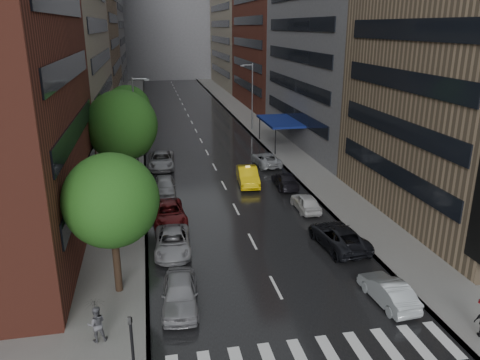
# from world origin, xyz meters

# --- Properties ---
(ground) EXTENTS (220.00, 220.00, 0.00)m
(ground) POSITION_xyz_m (0.00, 0.00, 0.00)
(ground) COLOR gray
(ground) RESTS_ON ground
(road) EXTENTS (14.00, 140.00, 0.01)m
(road) POSITION_xyz_m (0.00, 50.00, 0.01)
(road) COLOR black
(road) RESTS_ON ground
(sidewalk_left) EXTENTS (4.00, 140.00, 0.15)m
(sidewalk_left) POSITION_xyz_m (-9.00, 50.00, 0.07)
(sidewalk_left) COLOR gray
(sidewalk_left) RESTS_ON ground
(sidewalk_right) EXTENTS (4.00, 140.00, 0.15)m
(sidewalk_right) POSITION_xyz_m (9.00, 50.00, 0.07)
(sidewalk_right) COLOR gray
(sidewalk_right) RESTS_ON ground
(crosswalk) EXTENTS (13.15, 2.80, 0.01)m
(crosswalk) POSITION_xyz_m (0.20, -2.00, 0.01)
(crosswalk) COLOR silver
(crosswalk) RESTS_ON ground
(buildings_left) EXTENTS (8.00, 108.00, 38.00)m
(buildings_left) POSITION_xyz_m (-15.00, 58.79, 15.99)
(buildings_left) COLOR maroon
(buildings_left) RESTS_ON ground
(buildings_right) EXTENTS (8.05, 109.10, 36.00)m
(buildings_right) POSITION_xyz_m (15.00, 56.70, 15.03)
(buildings_right) COLOR #937A5B
(buildings_right) RESTS_ON ground
(building_far) EXTENTS (40.00, 14.00, 32.00)m
(building_far) POSITION_xyz_m (0.00, 118.00, 16.00)
(building_far) COLOR slate
(building_far) RESTS_ON ground
(tree_near) EXTENTS (4.96, 4.96, 7.91)m
(tree_near) POSITION_xyz_m (-8.60, 5.18, 5.41)
(tree_near) COLOR #382619
(tree_near) RESTS_ON ground
(tree_mid) EXTENTS (5.76, 5.76, 9.19)m
(tree_mid) POSITION_xyz_m (-8.60, 20.17, 6.29)
(tree_mid) COLOR #382619
(tree_mid) RESTS_ON ground
(tree_far) EXTENTS (4.99, 4.99, 7.95)m
(tree_far) POSITION_xyz_m (-8.60, 33.85, 5.44)
(tree_far) COLOR #382619
(tree_far) RESTS_ON ground
(taxi) EXTENTS (2.16, 5.10, 1.64)m
(taxi) POSITION_xyz_m (2.21, 21.83, 0.82)
(taxi) COLOR yellow
(taxi) RESTS_ON ground
(parked_cars_left) EXTENTS (2.92, 31.01, 1.57)m
(parked_cars_left) POSITION_xyz_m (-5.40, 16.75, 0.75)
(parked_cars_left) COLOR gray
(parked_cars_left) RESTS_ON ground
(parked_cars_right) EXTENTS (2.96, 30.72, 1.50)m
(parked_cars_right) POSITION_xyz_m (5.40, 15.03, 0.70)
(parked_cars_right) COLOR #AFB6B9
(parked_cars_right) RESTS_ON ground
(ped_black_umbrella) EXTENTS (0.96, 0.98, 2.09)m
(ped_black_umbrella) POSITION_xyz_m (-9.36, 0.92, 1.38)
(ped_black_umbrella) COLOR #58575D
(ped_black_umbrella) RESTS_ON sidewalk_left
(traffic_light) EXTENTS (0.18, 0.15, 3.45)m
(traffic_light) POSITION_xyz_m (-7.60, -2.67, 2.23)
(traffic_light) COLOR black
(traffic_light) RESTS_ON sidewalk_left
(street_lamp_left) EXTENTS (1.74, 0.22, 9.00)m
(street_lamp_left) POSITION_xyz_m (-7.72, 30.00, 4.89)
(street_lamp_left) COLOR gray
(street_lamp_left) RESTS_ON sidewalk_left
(street_lamp_right) EXTENTS (1.74, 0.22, 9.00)m
(street_lamp_right) POSITION_xyz_m (7.72, 45.00, 4.89)
(street_lamp_right) COLOR gray
(street_lamp_right) RESTS_ON sidewalk_right
(awning) EXTENTS (4.00, 8.00, 3.12)m
(awning) POSITION_xyz_m (8.98, 35.00, 3.13)
(awning) COLOR navy
(awning) RESTS_ON sidewalk_right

